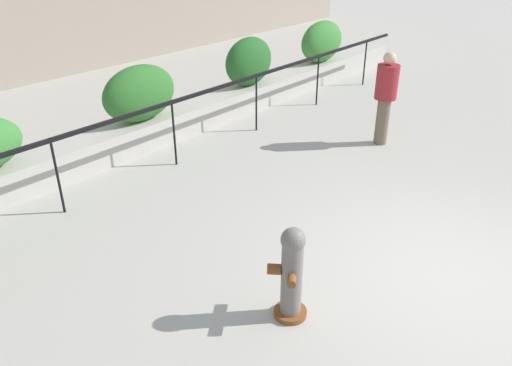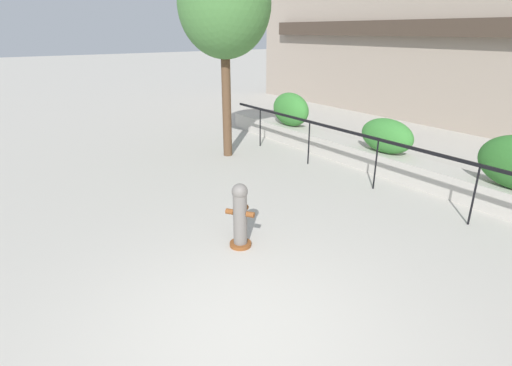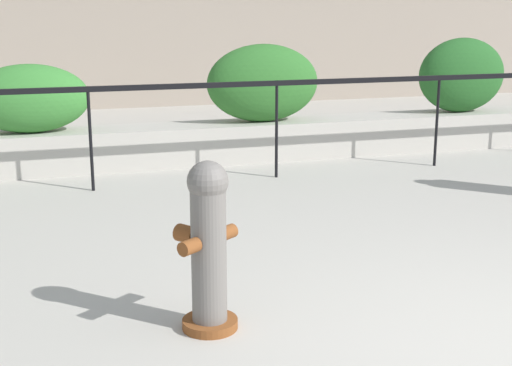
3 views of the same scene
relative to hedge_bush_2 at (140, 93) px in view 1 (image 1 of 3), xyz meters
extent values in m
plane|color=#B2ADA3|center=(-0.19, -6.00, -1.01)|extent=(120.00, 120.00, 0.00)
cube|color=#B7B2A8|center=(-0.19, 0.00, -0.76)|extent=(18.00, 0.70, 0.50)
cube|color=black|center=(-0.19, -1.10, 0.11)|extent=(15.00, 0.05, 0.06)
cylinder|color=black|center=(-2.33, -1.10, -0.43)|extent=(0.04, 0.04, 1.15)
cylinder|color=black|center=(-0.19, -1.10, -0.43)|extent=(0.04, 0.04, 1.15)
cylinder|color=black|center=(1.96, -1.10, -0.43)|extent=(0.04, 0.04, 1.15)
cylinder|color=black|center=(4.10, -1.10, -0.43)|extent=(0.04, 0.04, 1.15)
cylinder|color=black|center=(6.24, -1.10, -0.43)|extent=(0.04, 0.04, 1.15)
ellipsoid|color=#2D6B28|center=(0.00, 0.00, 0.00)|extent=(1.51, 0.70, 1.01)
ellipsoid|color=#235B23|center=(3.00, 0.00, 0.02)|extent=(1.34, 0.65, 1.06)
ellipsoid|color=#387F33|center=(5.87, 0.00, 0.01)|extent=(1.55, 0.70, 1.04)
cylinder|color=brown|center=(-1.93, -4.88, -0.98)|extent=(0.49, 0.49, 0.06)
cylinder|color=slate|center=(-1.93, -4.88, -0.52)|extent=(0.31, 0.31, 0.85)
sphere|color=slate|center=(-1.93, -4.88, -0.05)|extent=(0.25, 0.25, 0.25)
cylinder|color=brown|center=(-2.03, -4.74, -0.42)|extent=(0.17, 0.18, 0.11)
cylinder|color=brown|center=(-1.78, -4.78, -0.42)|extent=(0.15, 0.15, 0.09)
cylinder|color=brown|center=(-2.07, -4.98, -0.42)|extent=(0.15, 0.15, 0.09)
cylinder|color=brown|center=(2.96, -3.33, -0.57)|extent=(0.33, 0.33, 0.88)
cylinder|color=maroon|center=(2.96, -3.33, 0.18)|extent=(0.55, 0.55, 0.62)
sphere|color=#D6AD89|center=(2.96, -3.33, 0.61)|extent=(0.23, 0.23, 0.23)
camera|label=1|loc=(-5.27, -7.25, 2.68)|focal=35.00mm
camera|label=2|loc=(2.88, -7.97, 2.27)|focal=28.00mm
camera|label=3|loc=(-2.89, -8.93, 0.96)|focal=50.00mm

